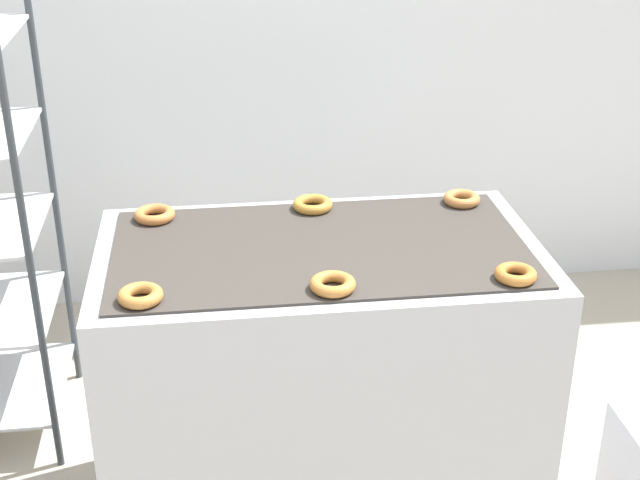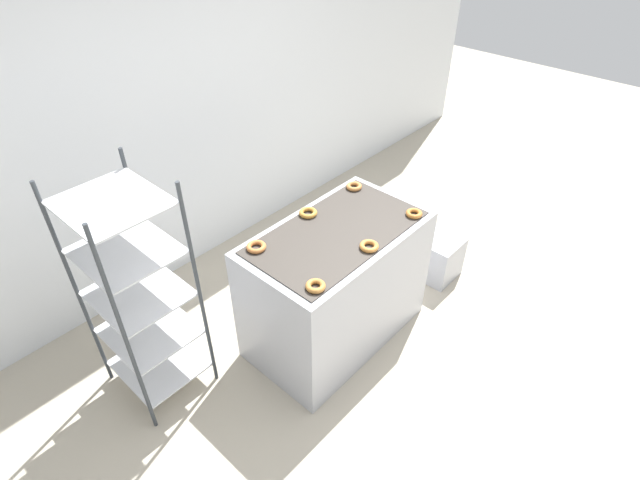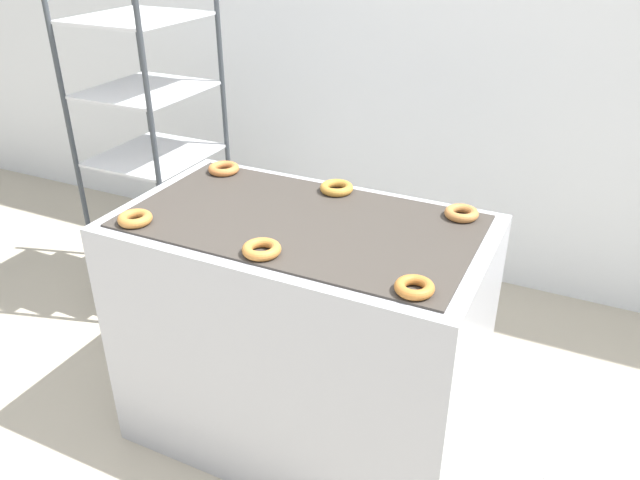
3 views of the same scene
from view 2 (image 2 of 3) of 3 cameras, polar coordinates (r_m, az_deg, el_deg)
The scene contains 11 objects.
ground_plane at distance 3.62m, azimuth 9.27°, elevation -15.08°, with size 14.00×14.00×0.00m, color #B2A893.
wall_back at distance 4.00m, azimuth -15.12°, elevation 15.05°, with size 8.00×0.05×2.80m.
fryer_machine at distance 3.51m, azimuth 1.83°, elevation -5.20°, with size 1.27×0.72×0.94m.
baking_rack_cart at distance 3.16m, azimuth -20.02°, elevation -5.78°, with size 0.51×0.57×1.57m.
glaze_bin at distance 4.30m, azimuth 13.37°, elevation -1.95°, with size 0.33×0.32×0.37m.
donut_near_left at distance 2.78m, azimuth -0.51°, elevation -5.28°, with size 0.11×0.11×0.03m, color #B17334.
donut_near_center at distance 3.07m, azimuth 5.58°, elevation -0.74°, with size 0.12×0.12×0.03m, color #B87534.
donut_near_right at distance 3.40m, azimuth 10.70°, elevation 3.00°, with size 0.11×0.11×0.03m, color #AF6A2C.
donut_far_left at distance 3.08m, azimuth -7.30°, elevation -0.77°, with size 0.12×0.12×0.03m, color #BB6D36.
donut_far_center at distance 3.35m, azimuth -1.37°, elevation 3.14°, with size 0.12×0.12×0.03m, color #B07A2F.
donut_far_right at distance 3.64m, azimuth 3.91°, elevation 6.14°, with size 0.11×0.11×0.03m, color #B1713A.
Camera 2 is at (-1.98, -1.04, 2.85)m, focal length 28.00 mm.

